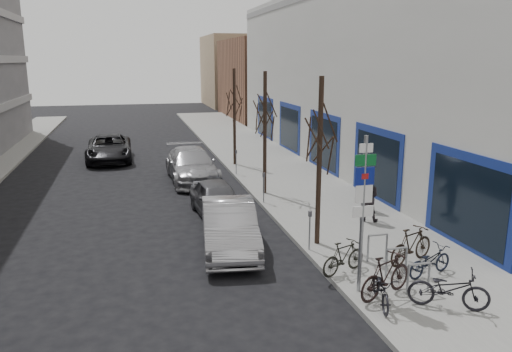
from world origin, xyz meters
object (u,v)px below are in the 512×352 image
tree_mid (265,104)px  lane_car (109,148)px  tree_near (320,122)px  bike_near_right (386,275)px  bike_near_left (381,287)px  parked_car_front (229,226)px  bike_mid_inner (344,257)px  parked_car_mid (217,199)px  bike_far_inner (411,245)px  meter_front (310,227)px  parked_car_back (192,165)px  meter_back (236,160)px  tree_far (234,94)px  bike_rack (397,258)px  pedestrian_far (367,197)px  meter_mid (264,185)px  bike_far_curb (449,286)px  highway_sign_pole (363,205)px  bike_mid_curb (430,259)px  pedestrian_near (364,189)px

tree_mid → lane_car: tree_mid is taller
tree_near → bike_near_right: bearing=-85.7°
bike_near_left → parked_car_front: bearing=134.7°
bike_mid_inner → tree_mid: bearing=-22.9°
tree_near → parked_car_mid: size_ratio=1.36×
tree_near → bike_near_right: tree_near is taller
bike_far_inner → meter_front: bearing=34.1°
parked_car_front → parked_car_back: 9.66m
meter_back → parked_car_back: 2.37m
tree_far → bike_near_left: bearing=-90.1°
tree_near → meter_front: (-0.45, -0.50, -3.19)m
bike_rack → bike_mid_inner: 1.43m
lane_car → pedestrian_far: pedestrian_far is taller
tree_near → parked_car_front: (-2.80, 0.53, -3.32)m
tree_far → meter_mid: size_ratio=4.33×
bike_rack → tree_mid: tree_mid is taller
bike_far_curb → parked_car_front: bearing=67.8°
bike_rack → meter_back: bearing=97.0°
meter_back → bike_near_right: size_ratio=0.68×
bike_mid_inner → parked_car_front: (-2.66, 2.92, 0.14)m
parked_car_front → highway_sign_pole: bearing=-50.2°
bike_near_right → pedestrian_far: pedestrian_far is taller
meter_front → bike_mid_curb: meter_front is taller
bike_far_curb → parked_car_front: (-4.27, 5.39, 0.05)m
meter_mid → bike_near_left: (0.43, -9.34, -0.29)m
meter_mid → bike_mid_curb: meter_mid is taller
bike_rack → tree_far: 16.31m
bike_near_left → bike_mid_curb: size_ratio=0.98×
bike_mid_inner → bike_far_inner: (2.21, 0.18, 0.07)m
tree_far → pedestrian_near: (3.13, -9.98, -3.08)m
bike_far_inner → bike_rack: bearing=106.6°
tree_mid → pedestrian_far: (2.63, -4.75, -3.06)m
tree_mid → bike_far_curb: tree_mid is taller
tree_near → meter_back: size_ratio=4.33×
parked_car_back → bike_rack: bearing=-74.2°
bike_mid_inner → lane_car: (-6.85, 18.94, 0.13)m
tree_far → lane_car: size_ratio=0.99×
tree_far → pedestrian_near: 10.90m
bike_near_left → bike_rack: bearing=64.6°
tree_near → bike_mid_inner: tree_near is taller
tree_mid → bike_mid_inner: bearing=-90.9°
bike_near_right → pedestrian_near: bearing=-45.5°
tree_far → lane_car: bearing=153.1°
pedestrian_near → parked_car_mid: bearing=-47.2°
pedestrian_far → parked_car_back: bearing=-27.7°
tree_far → tree_near: bearing=-90.0°
bike_rack → bike_near_right: bearing=-130.5°
tree_mid → parked_car_front: 7.39m
bike_near_right → parked_car_back: bearing=-11.1°
bike_rack → bike_far_curb: (0.27, -1.96, 0.07)m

